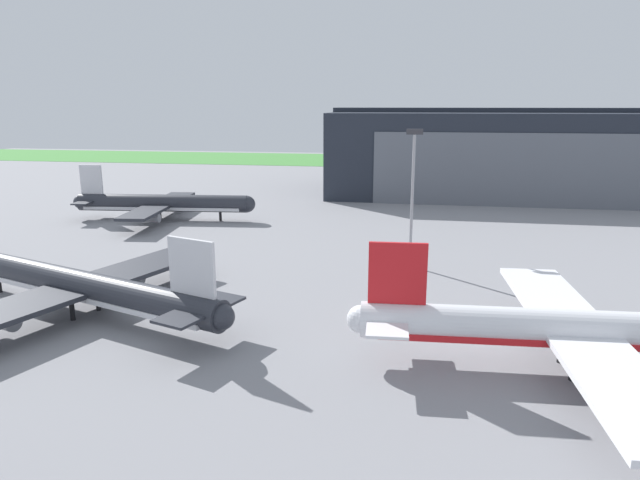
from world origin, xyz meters
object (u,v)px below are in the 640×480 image
at_px(airliner_near_right, 75,285).
at_px(airliner_far_left, 163,204).
at_px(apron_light_mast, 413,188).
at_px(airliner_near_left, 587,330).
at_px(maintenance_hangar, 528,153).

bearing_deg(airliner_near_right, airliner_far_left, 104.53).
bearing_deg(apron_light_mast, airliner_near_right, -145.38).
bearing_deg(apron_light_mast, airliner_near_left, -63.44).
distance_m(airliner_near_left, apron_light_mast, 37.09).
distance_m(airliner_far_left, apron_light_mast, 59.05).
height_order(maintenance_hangar, airliner_far_left, maintenance_hangar).
bearing_deg(apron_light_mast, maintenance_hangar, 68.60).
height_order(maintenance_hangar, airliner_near_right, maintenance_hangar).
distance_m(maintenance_hangar, airliner_near_right, 123.61).
height_order(airliner_far_left, apron_light_mast, apron_light_mast).
distance_m(maintenance_hangar, apron_light_mast, 81.91).
bearing_deg(airliner_near_left, apron_light_mast, 116.56).
bearing_deg(maintenance_hangar, apron_light_mast, -111.40).
relative_size(maintenance_hangar, airliner_far_left, 2.68).
relative_size(airliner_near_left, airliner_near_right, 0.99).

